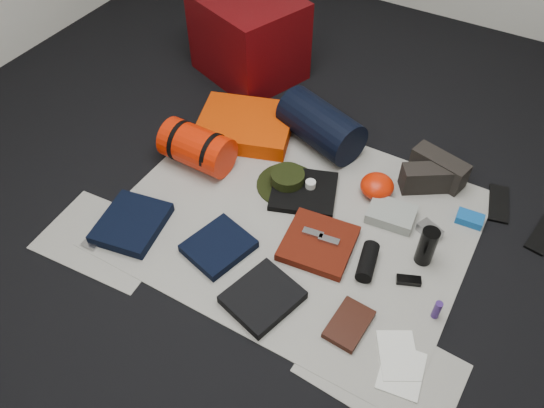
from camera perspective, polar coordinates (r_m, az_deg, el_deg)
The scene contains 37 objects.
floor at distance 2.55m, azimuth 2.44°, elevation -1.73°, with size 4.50×4.50×0.02m, color black.
newspaper_mat at distance 2.54m, azimuth 2.45°, elevation -1.54°, with size 1.60×1.30×0.01m, color beige.
newspaper_sheet_front_left at distance 2.57m, azimuth -17.51°, elevation -3.61°, with size 0.58×0.40×0.00m, color beige.
newspaper_sheet_front_right at distance 2.16m, azimuth 11.75°, elevation -16.92°, with size 0.58×0.40×0.00m, color beige.
red_cabinet at distance 3.34m, azimuth -2.50°, elevation 17.51°, with size 0.59×0.49×0.49m, color #520608.
sleeping_pad at distance 2.96m, azimuth -2.87°, elevation 8.45°, with size 0.50×0.41×0.09m, color #DF3C02.
stuff_sack at distance 2.76m, azimuth -8.05°, elevation 6.05°, with size 0.21×0.21×0.36m, color red.
sack_strap_left at distance 2.80m, azimuth -9.72°, elevation 6.72°, with size 0.22×0.22×0.03m, color black.
sack_strap_right at distance 2.71m, azimuth -6.33°, elevation 5.39°, with size 0.22×0.22×0.03m, color black.
navy_duffel at distance 2.85m, azimuth 5.26°, elevation 8.42°, with size 0.24×0.24×0.46m, color black.
boonie_brim at distance 2.68m, azimuth 1.66°, elevation 2.11°, with size 0.31×0.31×0.01m, color black.
boonie_crown at distance 2.65m, azimuth 1.68°, elevation 2.74°, with size 0.17×0.17×0.07m, color black.
hiking_boot_left at distance 2.73m, azimuth 16.53°, elevation 2.70°, with size 0.27×0.10×0.14m, color black.
hiking_boot_right at distance 2.80m, azimuth 17.50°, elevation 3.73°, with size 0.28×0.11×0.14m, color black.
flip_flop_left at distance 2.82m, azimuth 23.19°, elevation 0.05°, with size 0.09×0.25×0.01m, color black.
flip_flop_right at distance 2.77m, azimuth 27.11°, elevation -3.02°, with size 0.09×0.24×0.01m, color black.
trousers_navy_a at distance 2.56m, azimuth -14.85°, elevation -2.01°, with size 0.28×0.32×0.05m, color black.
trousers_navy_b at distance 2.41m, azimuth -5.75°, elevation -4.54°, with size 0.24×0.28×0.04m, color black.
trousers_charcoal at distance 2.24m, azimuth -1.02°, elevation -10.00°, with size 0.25×0.29×0.04m, color black.
black_tshirt at distance 2.63m, azimuth 3.44°, elevation 1.38°, with size 0.32×0.29×0.03m, color black.
red_shirt at distance 2.42m, azimuth 5.02°, elevation -4.22°, with size 0.31×0.31×0.04m, color #541509.
orange_stuff_sack at distance 2.65m, azimuth 11.23°, elevation 1.91°, with size 0.17×0.17×0.11m, color red.
first_aid_pouch at distance 2.58m, azimuth 12.71°, elevation -1.08°, with size 0.22×0.16×0.05m, color gray.
water_bottle at distance 2.40m, azimuth 16.32°, elevation -4.39°, with size 0.08×0.08×0.19m, color black.
speaker at distance 2.36m, azimuth 10.24°, elevation -6.11°, with size 0.07×0.07×0.19m, color black.
compact_camera at distance 2.56m, azimuth 16.60°, elevation -2.75°, with size 0.11×0.07×0.04m, color #AAA9AE.
cyan_case at distance 2.67m, azimuth 20.50°, elevation -1.49°, with size 0.12×0.08×0.04m, color #1054A1.
toiletry_purple at distance 2.28m, azimuth 17.32°, elevation -10.81°, with size 0.03×0.03×0.09m, color #392066.
toiletry_clear at distance 2.28m, azimuth 17.32°, elevation -10.80°, with size 0.03×0.03×0.09m, color #9EA29E.
paperback_book at distance 2.21m, azimuth 8.28°, elevation -12.66°, with size 0.14×0.21×0.03m, color black.
map_booklet at distance 2.19m, azimuth 13.39°, elevation -15.56°, with size 0.14×0.21×0.01m, color white.
map_printout at distance 2.16m, azimuth 13.76°, elevation -17.03°, with size 0.16×0.20×0.01m, color white.
sunglasses at distance 2.37m, azimuth 14.48°, elevation -7.95°, with size 0.10×0.04×0.03m, color black.
key_cluster at distance 2.57m, azimuth -18.78°, elevation -3.93°, with size 0.07×0.07×0.01m, color #AAA9AE.
tape_roll at distance 2.62m, azimuth 4.17°, elevation 2.14°, with size 0.05×0.05×0.04m, color silver.
energy_bar_a at distance 2.42m, azimuth 4.43°, elevation -3.12°, with size 0.10×0.04×0.01m, color #AAA9AE.
energy_bar_b at distance 2.40m, azimuth 6.13°, elevation -3.86°, with size 0.10×0.04×0.01m, color #AAA9AE.
Camera 1 is at (0.74, -1.49, 1.92)m, focal length 35.00 mm.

